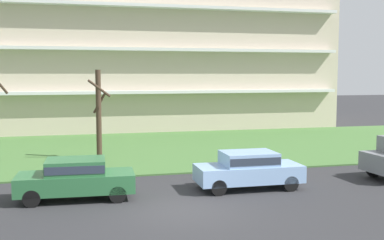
# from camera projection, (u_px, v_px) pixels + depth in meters

# --- Properties ---
(ground) EXTENTS (160.00, 160.00, 0.00)m
(ground) POSITION_uv_depth(u_px,v_px,m) (185.00, 211.00, 16.76)
(ground) COLOR #2D2D30
(grass_lawn_strip) EXTENTS (80.00, 16.00, 0.08)m
(grass_lawn_strip) POSITION_uv_depth(u_px,v_px,m) (135.00, 149.00, 30.28)
(grass_lawn_strip) COLOR #477238
(grass_lawn_strip) RESTS_ON ground
(apartment_building) EXTENTS (38.08, 12.66, 13.47)m
(apartment_building) POSITION_uv_depth(u_px,v_px,m) (115.00, 52.00, 43.01)
(apartment_building) COLOR beige
(apartment_building) RESTS_ON ground
(tree_left) EXTENTS (1.23, 1.14, 5.04)m
(tree_left) POSITION_uv_depth(u_px,v_px,m) (99.00, 113.00, 26.29)
(tree_left) COLOR #423023
(tree_left) RESTS_ON ground
(sedan_green_near_left) EXTENTS (4.48, 2.01, 1.57)m
(sedan_green_near_left) POSITION_uv_depth(u_px,v_px,m) (76.00, 177.00, 18.19)
(sedan_green_near_left) COLOR #2D6B3D
(sedan_green_near_left) RESTS_ON ground
(sedan_blue_center_left) EXTENTS (4.42, 1.84, 1.57)m
(sedan_blue_center_left) POSITION_uv_depth(u_px,v_px,m) (249.00, 168.00, 19.89)
(sedan_blue_center_left) COLOR #8CB2E0
(sedan_blue_center_left) RESTS_ON ground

